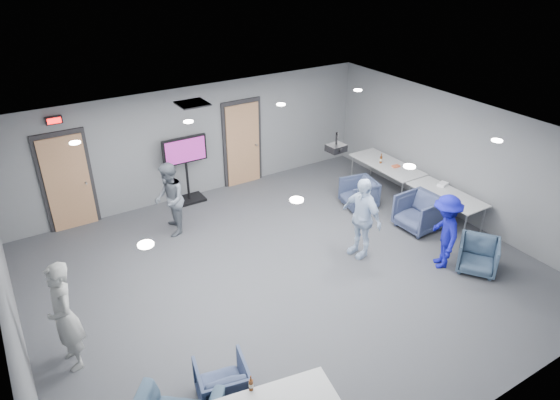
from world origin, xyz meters
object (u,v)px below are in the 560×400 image
chair_front_a (222,383)px  bottle_right (381,160)px  chair_right_a (359,193)px  projector (336,148)px  table_right_a (387,165)px  person_d (445,232)px  tv_stand (186,166)px  chair_right_c (478,255)px  person_a (64,317)px  person_c (361,217)px  bottle_front (251,385)px  person_b (170,200)px  table_right_b (447,196)px  chair_right_b (419,213)px

chair_front_a → bottle_right: bearing=-136.8°
chair_right_a → projector: 3.19m
chair_right_a → table_right_a: bearing=115.5°
person_d → tv_stand: bearing=-115.7°
tv_stand → projector: size_ratio=4.63×
projector → chair_right_c: bearing=-41.9°
person_a → chair_right_c: 7.27m
person_c → chair_front_a: size_ratio=2.39×
chair_right_a → person_a: bearing=-66.1°
chair_right_c → person_a: bearing=-138.6°
person_d → bottle_front: person_d is taller
person_b → table_right_a: size_ratio=0.81×
person_a → projector: projector is taller
chair_right_c → bottle_front: size_ratio=3.09×
person_b → bottle_front: bearing=6.7°
person_c → person_d: (1.08, -1.14, -0.08)m
person_d → bottle_front: bearing=-42.2°
person_a → chair_front_a: person_a is taller
person_a → person_b: (2.62, 2.77, -0.08)m
chair_right_a → table_right_a: 1.19m
bottle_right → tv_stand: size_ratio=0.16×
table_right_b → bottle_right: bottle_right is taller
person_b → person_c: person_c is taller
chair_right_c → person_d: bearing=-171.8°
person_b → chair_right_c: (4.45, -4.37, -0.48)m
person_d → table_right_a: bearing=-170.6°
table_right_a → bottle_right: bearing=42.4°
chair_right_b → tv_stand: tv_stand is taller
chair_right_a → bottle_front: bearing=-41.0°
person_a → person_b: person_a is taller
chair_right_b → table_right_b: (0.65, -0.13, 0.30)m
chair_front_a → person_a: bearing=-36.5°
person_c → chair_front_a: (-3.92, -1.81, -0.52)m
chair_right_b → chair_front_a: 5.96m
person_a → chair_right_a: (6.80, 1.59, -0.54)m
bottle_right → person_b: bearing=171.5°
tv_stand → projector: projector is taller
chair_right_b → chair_right_a: bearing=-165.1°
person_d → table_right_b: 1.70m
chair_right_a → projector: size_ratio=2.11×
chair_front_a → bottle_right: (6.20, 3.78, 0.50)m
person_d → chair_right_a: size_ratio=2.03×
bottle_right → chair_right_b: bearing=-106.1°
person_c → person_d: 1.58m
chair_right_a → chair_front_a: (-5.20, -3.38, -0.02)m
person_b → chair_right_c: size_ratio=2.23×
chair_right_b → person_d: bearing=-30.0°
bottle_front → chair_right_c: bearing=8.7°
table_right_b → bottle_front: bottle_front is taller
person_a → table_right_a: bearing=98.9°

